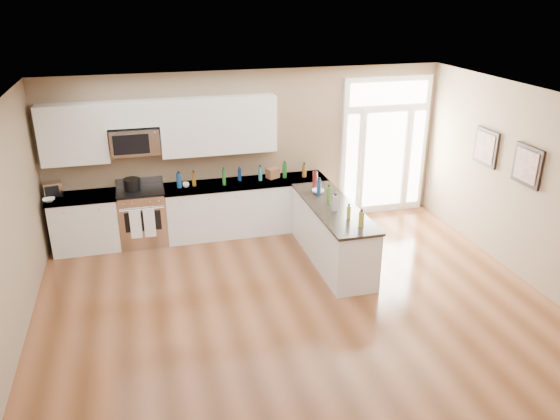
% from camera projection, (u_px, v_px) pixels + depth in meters
% --- Properties ---
extents(ground, '(8.00, 8.00, 0.00)m').
position_uv_depth(ground, '(322.00, 352.00, 6.56)').
color(ground, '#5B3219').
extents(room_shell, '(8.00, 8.00, 8.00)m').
position_uv_depth(room_shell, '(326.00, 222.00, 5.91)').
color(room_shell, '#887256').
rests_on(room_shell, ground).
extents(back_cabinet_left, '(1.10, 0.66, 0.94)m').
position_uv_depth(back_cabinet_left, '(86.00, 224.00, 9.02)').
color(back_cabinet_left, white).
rests_on(back_cabinet_left, ground).
extents(back_cabinet_right, '(2.85, 0.66, 0.94)m').
position_uv_depth(back_cabinet_right, '(247.00, 208.00, 9.66)').
color(back_cabinet_right, white).
rests_on(back_cabinet_right, ground).
extents(peninsula_cabinet, '(0.69, 2.32, 0.94)m').
position_uv_depth(peninsula_cabinet, '(332.00, 235.00, 8.62)').
color(peninsula_cabinet, white).
rests_on(peninsula_cabinet, ground).
extents(upper_cabinet_left, '(1.04, 0.33, 0.95)m').
position_uv_depth(upper_cabinet_left, '(73.00, 134.00, 8.58)').
color(upper_cabinet_left, white).
rests_on(upper_cabinet_left, room_shell).
extents(upper_cabinet_right, '(1.94, 0.33, 0.95)m').
position_uv_depth(upper_cabinet_right, '(219.00, 125.00, 9.13)').
color(upper_cabinet_right, white).
rests_on(upper_cabinet_right, room_shell).
extents(upper_cabinet_short, '(0.82, 0.33, 0.40)m').
position_uv_depth(upper_cabinet_short, '(132.00, 114.00, 8.70)').
color(upper_cabinet_short, white).
rests_on(upper_cabinet_short, room_shell).
extents(microwave, '(0.78, 0.41, 0.42)m').
position_uv_depth(microwave, '(135.00, 141.00, 8.83)').
color(microwave, silver).
rests_on(microwave, room_shell).
extents(entry_door, '(1.70, 0.10, 2.60)m').
position_uv_depth(entry_door, '(384.00, 147.00, 10.21)').
color(entry_door, white).
rests_on(entry_door, ground).
extents(wall_art_near, '(0.05, 0.58, 0.58)m').
position_uv_depth(wall_art_near, '(486.00, 147.00, 8.70)').
color(wall_art_near, black).
rests_on(wall_art_near, room_shell).
extents(wall_art_far, '(0.05, 0.58, 0.58)m').
position_uv_depth(wall_art_far, '(527.00, 166.00, 7.81)').
color(wall_art_far, black).
rests_on(wall_art_far, room_shell).
extents(kitchen_range, '(0.78, 0.69, 1.08)m').
position_uv_depth(kitchen_range, '(143.00, 216.00, 9.22)').
color(kitchen_range, silver).
rests_on(kitchen_range, ground).
extents(stockpot, '(0.30, 0.30, 0.21)m').
position_uv_depth(stockpot, '(132.00, 184.00, 9.03)').
color(stockpot, black).
rests_on(stockpot, kitchen_range).
extents(toaster_oven, '(0.31, 0.26, 0.24)m').
position_uv_depth(toaster_oven, '(53.00, 189.00, 8.78)').
color(toaster_oven, silver).
rests_on(toaster_oven, back_cabinet_left).
extents(cardboard_box, '(0.26, 0.23, 0.17)m').
position_uv_depth(cardboard_box, '(273.00, 173.00, 9.62)').
color(cardboard_box, brown).
rests_on(cardboard_box, back_cabinet_right).
extents(bowl_left, '(0.20, 0.20, 0.05)m').
position_uv_depth(bowl_left, '(49.00, 200.00, 8.59)').
color(bowl_left, white).
rests_on(bowl_left, back_cabinet_left).
extents(bowl_peninsula, '(0.26, 0.26, 0.06)m').
position_uv_depth(bowl_peninsula, '(318.00, 191.00, 8.93)').
color(bowl_peninsula, white).
rests_on(bowl_peninsula, peninsula_cabinet).
extents(cup_counter, '(0.14, 0.14, 0.08)m').
position_uv_depth(cup_counter, '(186.00, 185.00, 9.19)').
color(cup_counter, white).
rests_on(cup_counter, back_cabinet_right).
extents(counter_bottles, '(2.41, 2.44, 0.31)m').
position_uv_depth(counter_bottles, '(283.00, 185.00, 8.92)').
color(counter_bottles, '#19591E').
rests_on(counter_bottles, back_cabinet_right).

